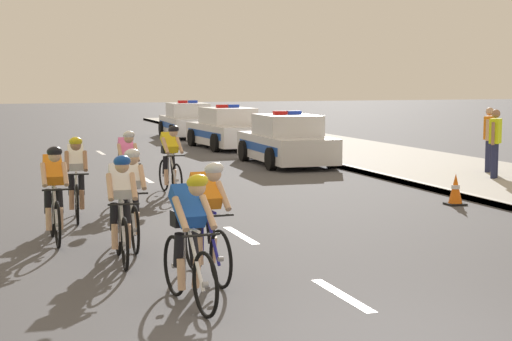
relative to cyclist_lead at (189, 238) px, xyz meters
The scene contains 17 objects.
sidewalk_slab 15.41m from the cyclist_lead, 49.73° to the left, with size 4.88×60.00×0.12m, color #A3A099.
kerb_edge 14.00m from the cyclist_lead, 57.13° to the left, with size 0.16×60.00×0.13m, color #9E9E99.
lane_markings_centre 8.16m from the cyclist_lead, 77.02° to the left, with size 0.14×25.60×0.01m.
cyclist_lead is the anchor object (origin of this frame).
cyclist_second 1.28m from the cyclist_lead, 66.09° to the left, with size 0.44×1.72×1.56m.
cyclist_third 2.49m from the cyclist_lead, 98.19° to the left, with size 0.44×1.72×1.56m.
cyclist_fourth 3.45m from the cyclist_lead, 90.85° to the left, with size 0.43×1.72×1.56m.
cyclist_fifth 4.38m from the cyclist_lead, 104.50° to the left, with size 0.42×1.72×1.56m.
cyclist_sixth 6.23m from the cyclist_lead, 94.94° to the left, with size 0.45×1.72×1.56m.
cyclist_seventh 7.62m from the cyclist_lead, 85.33° to the left, with size 0.42×1.72×1.56m.
cyclist_eighth 9.26m from the cyclist_lead, 78.60° to the left, with size 0.44×1.72×1.56m.
police_car_nearest 15.57m from the cyclist_lead, 65.49° to the left, with size 2.09×4.45×1.59m.
police_car_second 21.30m from the cyclist_lead, 72.35° to the left, with size 2.17×4.49×1.59m.
police_car_third 27.06m from the cyclist_lead, 76.19° to the left, with size 2.17×4.49×1.59m.
traffic_cone_mid 8.96m from the cyclist_lead, 39.33° to the left, with size 0.36×0.36×0.64m.
spectator_closest 12.93m from the cyclist_lead, 41.04° to the left, with size 0.44×0.40×1.68m.
spectator_middle 14.22m from the cyclist_lead, 43.02° to the left, with size 0.43×0.41×1.68m.
Camera 1 is at (-4.04, -6.69, 2.55)m, focal length 58.94 mm.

